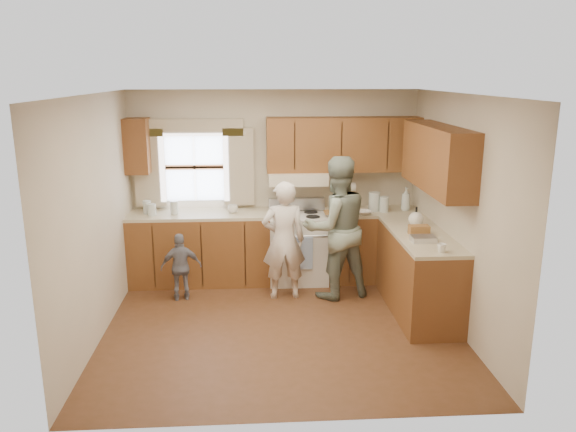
{
  "coord_description": "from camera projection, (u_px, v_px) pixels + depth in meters",
  "views": [
    {
      "loc": [
        -0.29,
        -5.66,
        2.7
      ],
      "look_at": [
        0.1,
        0.4,
        1.15
      ],
      "focal_mm": 35.0,
      "sensor_mm": 36.0,
      "label": 1
    }
  ],
  "objects": [
    {
      "name": "child",
      "position": [
        181.0,
        267.0,
        6.81
      ],
      "size": [
        0.52,
        0.28,
        0.84
      ],
      "primitive_type": "imported",
      "rotation": [
        0.0,
        0.0,
        3.3
      ],
      "color": "slate",
      "rests_on": "ground"
    },
    {
      "name": "woman_left",
      "position": [
        284.0,
        240.0,
        6.81
      ],
      "size": [
        0.56,
        0.39,
        1.46
      ],
      "primitive_type": "imported",
      "rotation": [
        0.0,
        0.0,
        3.22
      ],
      "color": "beige",
      "rests_on": "ground"
    },
    {
      "name": "woman_right",
      "position": [
        336.0,
        228.0,
        6.81
      ],
      "size": [
        1.0,
        0.87,
        1.75
      ],
      "primitive_type": "imported",
      "rotation": [
        0.0,
        0.0,
        3.42
      ],
      "color": "#2C4735",
      "rests_on": "ground"
    },
    {
      "name": "kitchen_fixtures",
      "position": [
        325.0,
        226.0,
        7.03
      ],
      "size": [
        3.8,
        2.25,
        2.15
      ],
      "color": "#4C2E10",
      "rests_on": "ground"
    },
    {
      "name": "room",
      "position": [
        281.0,
        216.0,
        5.85
      ],
      "size": [
        3.8,
        3.8,
        3.8
      ],
      "color": "#4D2E18",
      "rests_on": "ground"
    },
    {
      "name": "stove",
      "position": [
        298.0,
        246.0,
        7.45
      ],
      "size": [
        0.76,
        0.67,
        1.07
      ],
      "color": "silver",
      "rests_on": "ground"
    }
  ]
}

